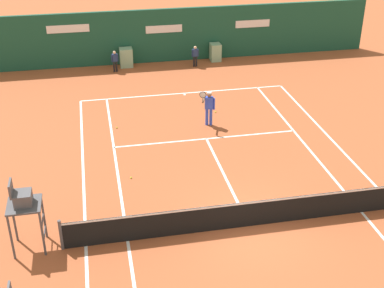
{
  "coord_description": "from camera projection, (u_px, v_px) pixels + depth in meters",
  "views": [
    {
      "loc": [
        -4.63,
        -13.5,
        10.5
      ],
      "look_at": [
        -1.01,
        4.56,
        0.8
      ],
      "focal_mm": 49.54,
      "sensor_mm": 36.0,
      "label": 1
    }
  ],
  "objects": [
    {
      "name": "ground_plane",
      "position": [
        244.0,
        216.0,
        17.91
      ],
      "size": [
        80.0,
        80.0,
        0.01
      ],
      "color": "#A8512D"
    },
    {
      "name": "tennis_net",
      "position": [
        250.0,
        213.0,
        17.17
      ],
      "size": [
        12.1,
        0.1,
        1.07
      ],
      "color": "#4C4C51",
      "rests_on": "ground_plane"
    },
    {
      "name": "sponsor_back_wall",
      "position": [
        167.0,
        36.0,
        31.42
      ],
      "size": [
        25.0,
        1.02,
        3.16
      ],
      "color": "#194C38",
      "rests_on": "ground_plane"
    },
    {
      "name": "umpire_chair",
      "position": [
        23.0,
        204.0,
        15.67
      ],
      "size": [
        1.0,
        1.0,
        2.42
      ],
      "rotation": [
        0.0,
        0.0,
        -1.57
      ],
      "color": "#47474C",
      "rests_on": "ground_plane"
    },
    {
      "name": "player_on_baseline",
      "position": [
        209.0,
        105.0,
        23.73
      ],
      "size": [
        0.79,
        0.66,
        1.84
      ],
      "rotation": [
        0.0,
        0.0,
        2.82
      ],
      "color": "blue",
      "rests_on": "ground_plane"
    },
    {
      "name": "ball_kid_right_post",
      "position": [
        115.0,
        60.0,
        30.1
      ],
      "size": [
        0.41,
        0.2,
        1.24
      ],
      "rotation": [
        0.0,
        0.0,
        3.31
      ],
      "color": "black",
      "rests_on": "ground_plane"
    },
    {
      "name": "ball_kid_centre_post",
      "position": [
        195.0,
        55.0,
        30.91
      ],
      "size": [
        0.41,
        0.17,
        1.24
      ],
      "rotation": [
        0.0,
        0.0,
        3.12
      ],
      "color": "black",
      "rests_on": "ground_plane"
    },
    {
      "name": "tennis_ball_mid_court",
      "position": [
        216.0,
        112.0,
        25.38
      ],
      "size": [
        0.07,
        0.07,
        0.07
      ],
      "primitive_type": "sphere",
      "color": "#CCE033",
      "rests_on": "ground_plane"
    },
    {
      "name": "tennis_ball_near_service_line",
      "position": [
        131.0,
        178.0,
        20.03
      ],
      "size": [
        0.07,
        0.07,
        0.07
      ],
      "primitive_type": "sphere",
      "color": "#CCE033",
      "rests_on": "ground_plane"
    },
    {
      "name": "tennis_ball_by_sideline",
      "position": [
        117.0,
        128.0,
        23.87
      ],
      "size": [
        0.07,
        0.07,
        0.07
      ],
      "primitive_type": "sphere",
      "color": "#CCE033",
      "rests_on": "ground_plane"
    }
  ]
}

